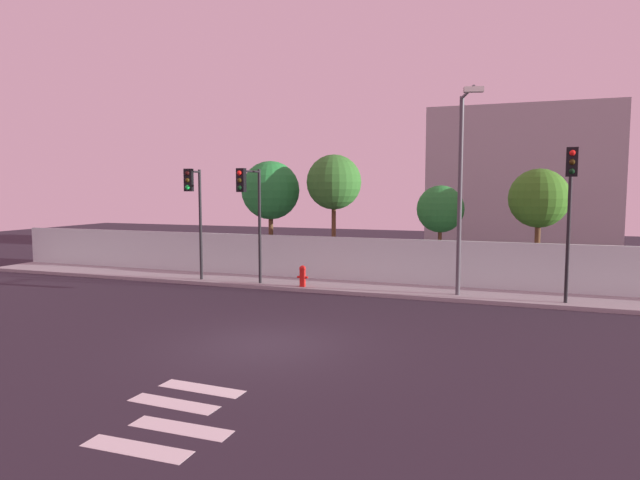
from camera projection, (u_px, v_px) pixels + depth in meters
name	position (u px, v px, depth m)	size (l,w,h in m)	color
ground_plane	(265.00, 345.00, 14.05)	(80.00, 80.00, 0.00)	#28202A
sidewalk	(356.00, 288.00, 21.72)	(36.00, 2.40, 0.15)	#969696
perimeter_wall	(365.00, 259.00, 22.83)	(36.00, 0.18, 1.80)	silver
crosswalk_marking	(175.00, 415.00, 9.67)	(2.55, 3.04, 0.01)	silver
traffic_light_left	(194.00, 200.00, 22.49)	(0.38, 1.29, 4.62)	black
traffic_light_center	(570.00, 193.00, 17.58)	(0.35, 1.55, 5.09)	black
traffic_light_right	(250.00, 200.00, 21.47)	(0.36, 1.55, 4.59)	black
street_lamp_curbside	(462.00, 178.00, 19.22)	(0.96, 2.39, 7.04)	#4C4C51
fire_hydrant	(303.00, 275.00, 21.58)	(0.44, 0.26, 0.83)	red
roadside_tree_leftmost	(271.00, 191.00, 25.59)	(2.71, 2.71, 5.26)	brown
roadside_tree_midleft	(334.00, 183.00, 24.50)	(2.44, 2.44, 5.49)	brown
roadside_tree_midright	(440.00, 209.00, 23.00)	(1.97, 1.97, 4.12)	brown
roadside_tree_rightmost	(539.00, 199.00, 21.66)	(2.33, 2.33, 4.76)	brown
low_building_distant	(520.00, 182.00, 33.60)	(10.60, 6.00, 8.73)	#AAAAAA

